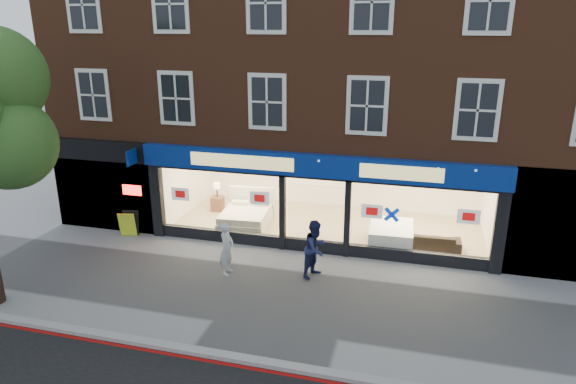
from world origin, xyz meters
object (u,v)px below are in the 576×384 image
at_px(a_board, 129,224).
at_px(pedestrian_grey, 227,248).
at_px(pedestrian_blue, 316,248).
at_px(mattress_stack, 391,235).
at_px(display_bed, 246,216).
at_px(sofa, 433,241).

bearing_deg(a_board, pedestrian_grey, -36.11).
relative_size(pedestrian_grey, pedestrian_blue, 0.93).
xyz_separation_m(mattress_stack, pedestrian_blue, (-1.99, -2.53, 0.42)).
xyz_separation_m(display_bed, mattress_stack, (5.19, -0.48, 0.02)).
bearing_deg(mattress_stack, a_board, -171.65).
height_order(sofa, pedestrian_blue, pedestrian_blue).
height_order(a_board, pedestrian_grey, pedestrian_grey).
bearing_deg(display_bed, sofa, -8.02).
distance_m(sofa, a_board, 10.28).
relative_size(display_bed, mattress_stack, 1.22).
relative_size(sofa, pedestrian_grey, 1.10).
bearing_deg(pedestrian_grey, mattress_stack, -57.03).
bearing_deg(pedestrian_grey, pedestrian_blue, -79.25).
relative_size(mattress_stack, pedestrian_blue, 1.04).
bearing_deg(pedestrian_blue, a_board, 103.69).
height_order(a_board, pedestrian_blue, pedestrian_blue).
bearing_deg(display_bed, mattress_stack, -9.84).
xyz_separation_m(display_bed, sofa, (6.51, -0.40, -0.07)).
xyz_separation_m(display_bed, a_board, (-3.67, -1.78, 0.02)).
height_order(display_bed, pedestrian_blue, pedestrian_blue).
height_order(display_bed, sofa, display_bed).
bearing_deg(a_board, pedestrian_blue, -24.07).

